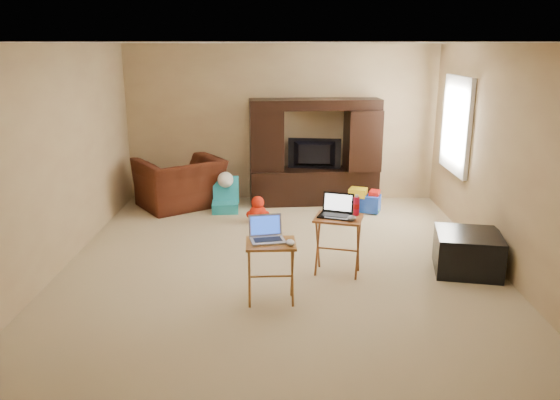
{
  "coord_description": "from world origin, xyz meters",
  "views": [
    {
      "loc": [
        0.03,
        -6.09,
        2.49
      ],
      "look_at": [
        0.0,
        -0.2,
        0.8
      ],
      "focal_mm": 35.0,
      "sensor_mm": 36.0,
      "label": 1
    }
  ],
  "objects_px": {
    "push_toy": "(364,200)",
    "water_bottle": "(356,206)",
    "mouse_right": "(352,218)",
    "plush_toy": "(258,209)",
    "recliner": "(180,183)",
    "tray_table_right": "(338,246)",
    "television": "(314,154)",
    "laptop_left": "(268,230)",
    "laptop_right": "(335,206)",
    "child_rocker": "(225,195)",
    "mouse_left": "(290,242)",
    "entertainment_center": "(314,152)",
    "ottoman": "(468,252)",
    "tray_table_left": "(271,272)"
  },
  "relations": [
    {
      "from": "mouse_right",
      "to": "plush_toy",
      "type": "bearing_deg",
      "value": 119.21
    },
    {
      "from": "television",
      "to": "tray_table_right",
      "type": "xyz_separation_m",
      "value": [
        0.11,
        -2.85,
        -0.47
      ]
    },
    {
      "from": "television",
      "to": "mouse_left",
      "type": "distance_m",
      "value": 3.65
    },
    {
      "from": "television",
      "to": "mouse_right",
      "type": "xyz_separation_m",
      "value": [
        0.24,
        -2.97,
        -0.11
      ]
    },
    {
      "from": "tray_table_right",
      "to": "water_bottle",
      "type": "xyz_separation_m",
      "value": [
        0.2,
        0.08,
        0.43
      ]
    },
    {
      "from": "recliner",
      "to": "ottoman",
      "type": "bearing_deg",
      "value": 110.29
    },
    {
      "from": "plush_toy",
      "to": "water_bottle",
      "type": "height_order",
      "value": "water_bottle"
    },
    {
      "from": "tray_table_right",
      "to": "mouse_left",
      "type": "distance_m",
      "value": 1.0
    },
    {
      "from": "ottoman",
      "to": "tray_table_right",
      "type": "bearing_deg",
      "value": -177.0
    },
    {
      "from": "entertainment_center",
      "to": "child_rocker",
      "type": "bearing_deg",
      "value": -165.21
    },
    {
      "from": "ottoman",
      "to": "mouse_left",
      "type": "relative_size",
      "value": 5.48
    },
    {
      "from": "tray_table_left",
      "to": "tray_table_right",
      "type": "height_order",
      "value": "tray_table_right"
    },
    {
      "from": "recliner",
      "to": "push_toy",
      "type": "xyz_separation_m",
      "value": [
        2.85,
        -0.26,
        -0.2
      ]
    },
    {
      "from": "recliner",
      "to": "laptop_right",
      "type": "distance_m",
      "value": 3.41
    },
    {
      "from": "recliner",
      "to": "child_rocker",
      "type": "distance_m",
      "value": 0.78
    },
    {
      "from": "push_toy",
      "to": "mouse_left",
      "type": "height_order",
      "value": "mouse_left"
    },
    {
      "from": "plush_toy",
      "to": "ottoman",
      "type": "xyz_separation_m",
      "value": [
        2.45,
        -1.77,
        0.03
      ]
    },
    {
      "from": "laptop_right",
      "to": "tray_table_right",
      "type": "bearing_deg",
      "value": -7.38
    },
    {
      "from": "ottoman",
      "to": "recliner",
      "type": "bearing_deg",
      "value": 145.69
    },
    {
      "from": "entertainment_center",
      "to": "recliner",
      "type": "relative_size",
      "value": 1.71
    },
    {
      "from": "tray_table_right",
      "to": "mouse_left",
      "type": "relative_size",
      "value": 5.19
    },
    {
      "from": "push_toy",
      "to": "water_bottle",
      "type": "bearing_deg",
      "value": -81.03
    },
    {
      "from": "child_rocker",
      "to": "recliner",
      "type": "bearing_deg",
      "value": 156.82
    },
    {
      "from": "push_toy",
      "to": "water_bottle",
      "type": "height_order",
      "value": "water_bottle"
    },
    {
      "from": "recliner",
      "to": "plush_toy",
      "type": "distance_m",
      "value": 1.47
    },
    {
      "from": "recliner",
      "to": "child_rocker",
      "type": "height_order",
      "value": "recliner"
    },
    {
      "from": "recliner",
      "to": "tray_table_right",
      "type": "xyz_separation_m",
      "value": [
        2.22,
        -2.6,
        -0.06
      ]
    },
    {
      "from": "television",
      "to": "tray_table_left",
      "type": "distance_m",
      "value": 3.64
    },
    {
      "from": "entertainment_center",
      "to": "plush_toy",
      "type": "bearing_deg",
      "value": -135.75
    },
    {
      "from": "tray_table_left",
      "to": "child_rocker",
      "type": "bearing_deg",
      "value": 101.12
    },
    {
      "from": "recliner",
      "to": "water_bottle",
      "type": "xyz_separation_m",
      "value": [
        2.42,
        -2.52,
        0.38
      ]
    },
    {
      "from": "tray_table_left",
      "to": "laptop_left",
      "type": "distance_m",
      "value": 0.44
    },
    {
      "from": "push_toy",
      "to": "mouse_right",
      "type": "xyz_separation_m",
      "value": [
        -0.5,
        -2.47,
        0.5
      ]
    },
    {
      "from": "mouse_left",
      "to": "laptop_left",
      "type": "bearing_deg",
      "value": 155.56
    },
    {
      "from": "plush_toy",
      "to": "mouse_left",
      "type": "xyz_separation_m",
      "value": [
        0.43,
        -2.62,
        0.46
      ]
    },
    {
      "from": "plush_toy",
      "to": "recliner",
      "type": "bearing_deg",
      "value": 149.03
    },
    {
      "from": "entertainment_center",
      "to": "tray_table_left",
      "type": "relative_size",
      "value": 3.24
    },
    {
      "from": "mouse_right",
      "to": "laptop_right",
      "type": "bearing_deg",
      "value": 140.53
    },
    {
      "from": "child_rocker",
      "to": "mouse_left",
      "type": "xyz_separation_m",
      "value": [
        0.96,
        -3.13,
        0.39
      ]
    },
    {
      "from": "mouse_left",
      "to": "tray_table_right",
      "type": "bearing_deg",
      "value": 55.14
    },
    {
      "from": "water_bottle",
      "to": "tray_table_right",
      "type": "bearing_deg",
      "value": -158.2
    },
    {
      "from": "push_toy",
      "to": "laptop_right",
      "type": "relative_size",
      "value": 1.46
    },
    {
      "from": "plush_toy",
      "to": "tray_table_right",
      "type": "distance_m",
      "value": 2.1
    },
    {
      "from": "child_rocker",
      "to": "ottoman",
      "type": "distance_m",
      "value": 3.75
    },
    {
      "from": "recliner",
      "to": "mouse_left",
      "type": "relative_size",
      "value": 9.34
    },
    {
      "from": "ottoman",
      "to": "child_rocker",
      "type": "bearing_deg",
      "value": 142.54
    },
    {
      "from": "laptop_left",
      "to": "entertainment_center",
      "type": "bearing_deg",
      "value": 67.5
    },
    {
      "from": "laptop_left",
      "to": "laptop_right",
      "type": "xyz_separation_m",
      "value": [
        0.72,
        0.69,
        0.03
      ]
    },
    {
      "from": "push_toy",
      "to": "ottoman",
      "type": "relative_size",
      "value": 0.73
    },
    {
      "from": "television",
      "to": "mouse_right",
      "type": "bearing_deg",
      "value": 100.36
    }
  ]
}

